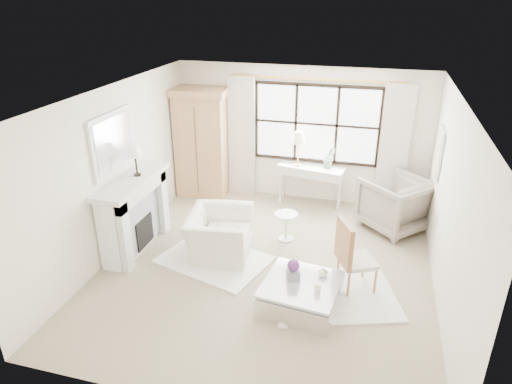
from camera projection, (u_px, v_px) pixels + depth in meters
floor at (267, 267)px, 7.20m from camera, size 5.50×5.50×0.00m
ceiling at (269, 96)px, 6.09m from camera, size 5.50×5.50×0.00m
wall_back at (301, 135)px, 9.06m from camera, size 5.00×0.00×5.00m
wall_front at (197, 304)px, 4.22m from camera, size 5.00×0.00×5.00m
wall_left at (115, 172)px, 7.24m from camera, size 0.00×5.50×5.50m
wall_right at (450, 208)px, 6.05m from camera, size 0.00×5.50×5.50m
window_pane at (316, 124)px, 8.87m from camera, size 2.40×0.02×1.50m
window_frame at (316, 124)px, 8.86m from camera, size 2.50×0.04×1.50m
curtain_rod at (318, 79)px, 8.46m from camera, size 3.30×0.04×0.04m
curtain_left at (242, 137)px, 9.31m from camera, size 0.55×0.10×2.47m
curtain_right at (394, 150)px, 8.59m from camera, size 0.55×0.10×2.47m
fireplace at (133, 213)px, 7.47m from camera, size 0.58×1.66×1.26m
mirror_frame at (113, 143)px, 7.03m from camera, size 0.05×1.15×0.95m
mirror_glass at (114, 143)px, 7.02m from camera, size 0.02×1.00×0.80m
art_frame at (439, 153)px, 7.47m from camera, size 0.04×0.62×0.82m
art_canvas at (437, 153)px, 7.47m from camera, size 0.01×0.52×0.72m
mantel_lamp at (135, 152)px, 7.18m from camera, size 0.22×0.22×0.51m
armoire at (202, 142)px, 9.30m from camera, size 1.16×0.76×2.24m
console_table at (310, 185)px, 9.16m from camera, size 1.36×0.68×0.80m
console_lamp at (299, 138)px, 8.83m from camera, size 0.28×0.28×0.69m
orchid_plant at (329, 158)px, 8.83m from camera, size 0.28×0.25×0.43m
side_table at (286, 223)px, 7.84m from camera, size 0.40×0.40×0.51m
rug_left at (214, 260)px, 7.36m from camera, size 1.91×1.58×0.03m
rug_right at (334, 295)px, 6.51m from camera, size 2.04×1.77×0.03m
club_armchair at (219, 234)px, 7.42m from camera, size 1.11×1.23×0.72m
wingback_chair at (395, 204)px, 8.18m from camera, size 1.47×1.47×0.96m
french_chair at (355, 270)px, 6.56m from camera, size 0.65×0.64×1.08m
coffee_table at (301, 295)px, 6.24m from camera, size 1.11×1.11×0.38m
planter_box at (293, 275)px, 6.23m from camera, size 0.22×0.22×0.13m
planter_flowers at (293, 265)px, 6.17m from camera, size 0.17×0.17×0.17m
pillar_candle at (318, 288)px, 5.96m from camera, size 0.08×0.08×0.12m
coffee_vase at (323, 272)px, 6.28m from camera, size 0.15×0.15×0.14m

